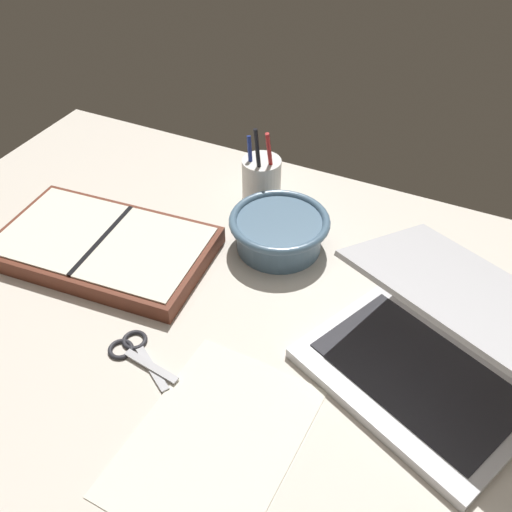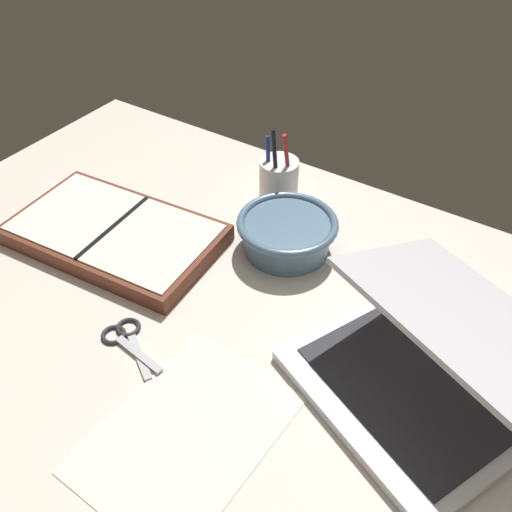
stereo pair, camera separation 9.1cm
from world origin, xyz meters
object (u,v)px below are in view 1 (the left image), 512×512
pen_cup (261,179)px  planner (104,246)px  scissors (133,350)px  laptop (435,349)px  bowl (279,231)px

pen_cup → planner: bearing=-123.2°
pen_cup → scissors: size_ratio=1.30×
laptop → scissors: laptop is taller
planner → scissors: bearing=-47.8°
planner → laptop: bearing=-5.5°
laptop → pen_cup: 49.08cm
laptop → pen_cup: (-40.12, 28.25, -0.46)cm
laptop → planner: bearing=-156.8°
laptop → planner: size_ratio=1.03×
bowl → scissors: size_ratio=1.41×
laptop → planner: laptop is taller
bowl → planner: bowl is taller
planner → bowl: bearing=24.7°
bowl → pen_cup: (-9.21, 12.14, 0.92)cm
pen_cup → planner: size_ratio=0.42×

